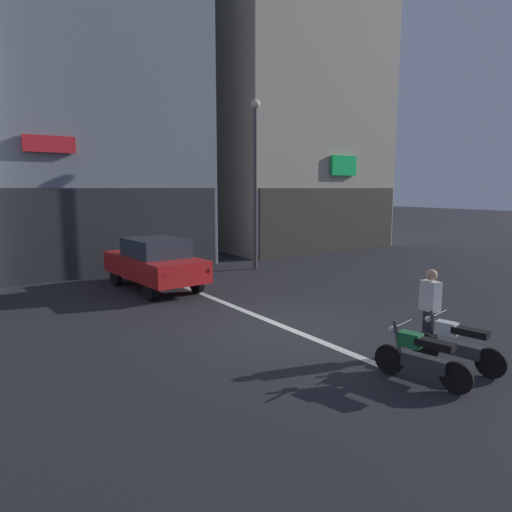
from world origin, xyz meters
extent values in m
plane|color=#232328|center=(0.00, 0.00, 0.00)|extent=(120.00, 120.00, 0.00)
cube|color=silver|center=(0.00, 6.00, 0.00)|extent=(0.20, 18.00, 0.01)
cube|color=gray|center=(-1.21, 13.03, 10.21)|extent=(8.78, 8.44, 20.42)
cube|color=#292C30|center=(-1.21, 8.76, 1.60)|extent=(8.43, 0.10, 3.20)
cube|color=red|center=(-3.24, 8.69, 4.64)|extent=(1.64, 0.16, 0.54)
cube|color=#B2A893|center=(9.69, 13.03, 9.52)|extent=(9.23, 8.54, 19.05)
cube|color=#3E3A33|center=(9.69, 8.71, 1.60)|extent=(8.86, 0.10, 3.20)
cube|color=#1EE566|center=(10.28, 8.64, 4.30)|extent=(1.64, 0.16, 0.97)
cylinder|color=black|center=(-1.78, 6.91, 0.32)|extent=(0.22, 0.65, 0.64)
cylinder|color=black|center=(-0.24, 7.01, 0.32)|extent=(0.22, 0.65, 0.64)
cylinder|color=black|center=(-1.61, 4.31, 0.32)|extent=(0.22, 0.65, 0.64)
cylinder|color=black|center=(-0.07, 4.41, 0.32)|extent=(0.22, 0.65, 0.64)
cube|color=red|center=(-0.93, 5.66, 0.75)|extent=(2.03, 4.21, 0.66)
cube|color=#2D3842|center=(-0.92, 5.51, 1.36)|extent=(1.68, 2.07, 0.56)
cube|color=red|center=(-1.49, 3.60, 0.80)|extent=(0.14, 0.07, 0.12)
cube|color=red|center=(-0.09, 3.69, 0.80)|extent=(0.14, 0.07, 0.12)
cylinder|color=#47474C|center=(3.82, 6.92, 3.09)|extent=(0.14, 0.14, 6.18)
sphere|color=beige|center=(3.82, 6.92, 6.36)|extent=(0.36, 0.36, 0.36)
cylinder|color=black|center=(-0.16, -3.05, 0.26)|extent=(0.18, 0.52, 0.52)
cylinder|color=black|center=(0.08, -4.18, 0.26)|extent=(0.18, 0.52, 0.52)
cube|color=#38383D|center=(-0.03, -3.66, 0.37)|extent=(0.35, 0.76, 0.22)
cube|color=black|center=(0.00, -3.82, 0.72)|extent=(0.34, 0.63, 0.12)
cube|color=#1E7238|center=(-0.08, -3.41, 0.70)|extent=(0.29, 0.40, 0.24)
cylinder|color=#4C4C51|center=(-0.13, -3.20, 0.63)|extent=(0.12, 0.25, 0.70)
cylinder|color=black|center=(-0.11, -3.28, 0.95)|extent=(0.55, 0.15, 0.04)
sphere|color=silver|center=(-0.15, -3.08, 0.80)|extent=(0.12, 0.12, 0.12)
cylinder|color=black|center=(0.91, -3.02, 0.26)|extent=(0.17, 0.52, 0.52)
cylinder|color=black|center=(1.13, -4.15, 0.26)|extent=(0.17, 0.52, 0.52)
cube|color=#38383D|center=(1.03, -3.63, 0.37)|extent=(0.34, 0.76, 0.22)
cube|color=black|center=(1.06, -3.79, 0.72)|extent=(0.33, 0.63, 0.12)
cube|color=silver|center=(0.98, -3.38, 0.70)|extent=(0.28, 0.40, 0.24)
cylinder|color=#4C4C51|center=(0.94, -3.17, 0.63)|extent=(0.11, 0.25, 0.70)
cylinder|color=black|center=(0.95, -3.24, 0.95)|extent=(0.55, 0.14, 0.04)
sphere|color=silver|center=(0.91, -3.04, 0.80)|extent=(0.12, 0.12, 0.12)
cylinder|color=#23232D|center=(1.26, -2.82, 0.43)|extent=(0.24, 0.24, 0.86)
cube|color=silver|center=(1.26, -2.82, 1.15)|extent=(0.27, 0.39, 0.58)
sphere|color=tan|center=(1.26, -2.82, 1.56)|extent=(0.22, 0.22, 0.22)
camera|label=1|loc=(-6.37, -8.05, 3.20)|focal=32.25mm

